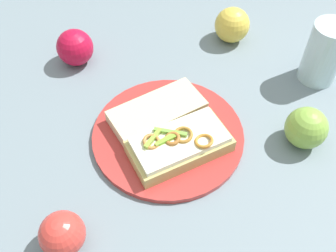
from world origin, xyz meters
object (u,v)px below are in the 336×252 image
object	(u,v)px
sandwich	(179,144)
apple_1	(306,128)
apple_0	(75,47)
apple_2	(232,25)
drinking_glass	(324,53)
plate	(168,135)
apple_3	(62,234)
bread_slice_side	(157,112)

from	to	relation	value
sandwich	apple_1	world-z (taller)	apple_1
sandwich	apple_0	distance (m)	0.33
apple_2	drinking_glass	bearing A→B (deg)	-18.40
plate	apple_3	size ratio (longest dim) A/B	4.05
apple_2	apple_3	xyz separation A→B (m)	(-0.13, -0.56, -0.00)
bread_slice_side	apple_3	world-z (taller)	apple_3
sandwich	bread_slice_side	distance (m)	0.09
bread_slice_side	drinking_glass	bearing A→B (deg)	168.84
apple_3	drinking_glass	xyz separation A→B (m)	(0.32, 0.49, 0.03)
apple_3	plate	bearing A→B (deg)	71.67
apple_3	drinking_glass	bearing A→B (deg)	56.66
plate	sandwich	world-z (taller)	sandwich
apple_3	apple_1	bearing A→B (deg)	44.71
sandwich	bread_slice_side	xyz separation A→B (m)	(-0.06, 0.06, -0.01)
apple_3	sandwich	bearing A→B (deg)	62.14
sandwich	apple_3	bearing A→B (deg)	16.67
apple_0	apple_3	world-z (taller)	apple_0
apple_0	apple_2	xyz separation A→B (m)	(0.30, 0.18, 0.00)
sandwich	apple_3	xyz separation A→B (m)	(-0.11, -0.21, 0.00)
apple_0	apple_2	world-z (taller)	same
sandwich	apple_2	distance (m)	0.35
apple_3	bread_slice_side	bearing A→B (deg)	79.90
sandwich	plate	bearing A→B (deg)	-90.66
plate	apple_2	distance (m)	0.32
plate	apple_2	bearing A→B (deg)	81.81
plate	apple_0	distance (m)	0.29
apple_3	drinking_glass	world-z (taller)	drinking_glass
apple_0	drinking_glass	bearing A→B (deg)	13.10
sandwich	apple_2	bearing A→B (deg)	-137.81
sandwich	apple_2	xyz separation A→B (m)	(0.01, 0.35, 0.01)
drinking_glass	bread_slice_side	bearing A→B (deg)	-141.56
plate	sandwich	distance (m)	0.05
sandwich	apple_0	world-z (taller)	apple_0
apple_2	drinking_glass	world-z (taller)	drinking_glass
bread_slice_side	sandwich	bearing A→B (deg)	85.54
bread_slice_side	apple_0	size ratio (longest dim) A/B	2.27
bread_slice_side	drinking_glass	size ratio (longest dim) A/B	1.37
apple_1	apple_2	xyz separation A→B (m)	(-0.19, 0.25, 0.00)
apple_3	apple_2	bearing A→B (deg)	77.29
apple_2	drinking_glass	size ratio (longest dim) A/B	0.61
apple_1	apple_3	bearing A→B (deg)	-135.29
bread_slice_side	apple_3	distance (m)	0.28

